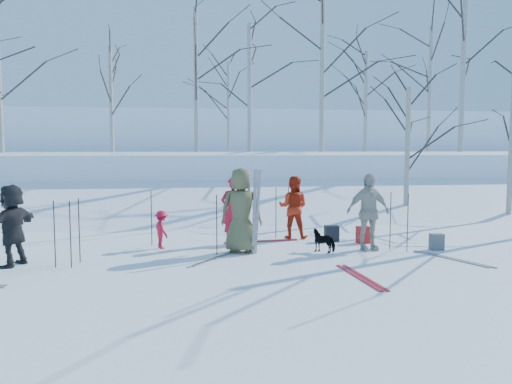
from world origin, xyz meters
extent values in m
plane|color=white|center=(0.00, 0.00, 0.00)|extent=(120.00, 120.00, 0.00)
cube|color=white|center=(0.00, 7.00, 0.15)|extent=(70.00, 9.49, 4.12)
cube|color=white|center=(0.00, 17.00, 1.00)|extent=(70.00, 18.00, 2.20)
cube|color=white|center=(0.00, 38.00, 2.00)|extent=(90.00, 30.00, 6.00)
imported|color=brown|center=(-0.46, 0.65, 0.96)|extent=(1.05, 0.79, 1.93)
imported|color=red|center=(-0.55, 1.69, 0.83)|extent=(0.66, 0.48, 1.66)
imported|color=#AF240D|center=(1.10, 2.28, 0.82)|extent=(0.97, 0.87, 1.63)
imported|color=red|center=(-2.27, 1.37, 0.45)|extent=(0.53, 0.67, 0.90)
imported|color=beige|center=(2.49, 0.52, 0.89)|extent=(1.08, 0.53, 1.79)
imported|color=black|center=(-5.15, 0.01, 0.82)|extent=(1.04, 1.60, 1.65)
imported|color=black|center=(1.42, 0.44, 0.26)|extent=(0.64, 0.63, 0.52)
cube|color=silver|center=(-0.20, 0.36, 0.95)|extent=(0.11, 0.17, 1.90)
cube|color=silver|center=(-0.13, 0.38, 0.95)|extent=(0.15, 0.23, 1.89)
cylinder|color=black|center=(-1.02, 0.50, 0.67)|extent=(0.02, 0.02, 1.34)
cylinder|color=black|center=(-3.96, -0.33, 0.67)|extent=(0.02, 0.02, 1.34)
cylinder|color=black|center=(0.65, 2.35, 0.67)|extent=(0.02, 0.02, 1.34)
cylinder|color=black|center=(3.05, 0.54, 0.67)|extent=(0.02, 0.02, 1.34)
cylinder|color=black|center=(3.29, 0.15, 0.67)|extent=(0.02, 0.02, 1.34)
cylinder|color=black|center=(-2.53, 1.78, 0.67)|extent=(0.02, 0.02, 1.34)
cylinder|color=black|center=(1.05, 2.66, 0.67)|extent=(0.02, 0.02, 1.34)
cylinder|color=black|center=(-4.27, -0.28, 0.67)|extent=(0.02, 0.02, 1.34)
cylinder|color=black|center=(-3.89, 0.12, 0.67)|extent=(0.02, 0.02, 1.34)
cube|color=#B41D1B|center=(2.69, 1.35, 0.21)|extent=(0.32, 0.22, 0.42)
cube|color=#4F5256|center=(4.08, 0.28, 0.19)|extent=(0.30, 0.20, 0.38)
cube|color=black|center=(1.98, 1.70, 0.20)|extent=(0.34, 0.24, 0.40)
camera|label=1|loc=(-1.71, -10.46, 2.36)|focal=35.00mm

